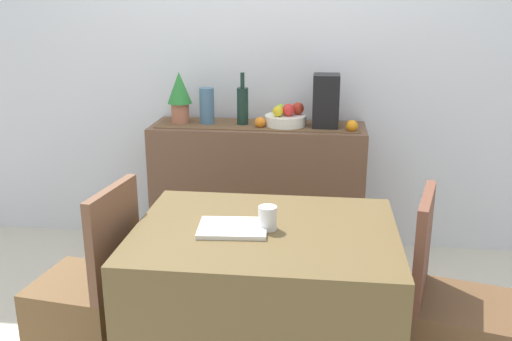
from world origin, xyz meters
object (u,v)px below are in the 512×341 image
at_px(coffee_cup, 268,218).
at_px(open_book, 233,228).
at_px(coffee_maker, 326,101).
at_px(fruit_bowl, 285,120).
at_px(dining_table, 265,307).
at_px(wine_bottle, 243,105).
at_px(chair_near_window, 88,317).
at_px(ceramic_vase, 207,106).
at_px(chair_by_corner, 454,340).
at_px(potted_plant, 180,94).
at_px(sideboard_console, 258,191).

bearing_deg(coffee_cup, open_book, -169.96).
bearing_deg(coffee_maker, fruit_bowl, 180.00).
relative_size(dining_table, coffee_cup, 10.93).
height_order(wine_bottle, coffee_cup, wine_bottle).
bearing_deg(dining_table, chair_near_window, -179.84).
relative_size(ceramic_vase, open_book, 0.83).
height_order(wine_bottle, open_book, wine_bottle).
bearing_deg(wine_bottle, chair_near_window, -111.89).
bearing_deg(open_book, coffee_maker, 70.36).
height_order(fruit_bowl, wine_bottle, wine_bottle).
height_order(open_book, coffee_cup, coffee_cup).
distance_m(wine_bottle, chair_by_corner, 1.86).
distance_m(ceramic_vase, dining_table, 1.54).
bearing_deg(coffee_cup, potted_plant, 117.66).
bearing_deg(potted_plant, ceramic_vase, 0.00).
height_order(potted_plant, coffee_cup, potted_plant).
relative_size(fruit_bowl, wine_bottle, 0.79).
bearing_deg(potted_plant, dining_table, -62.57).
height_order(potted_plant, chair_by_corner, potted_plant).
bearing_deg(dining_table, coffee_cup, -34.44).
relative_size(wine_bottle, chair_by_corner, 0.37).
bearing_deg(coffee_maker, dining_table, -100.33).
height_order(ceramic_vase, coffee_cup, ceramic_vase).
distance_m(coffee_maker, potted_plant, 0.92).
height_order(dining_table, chair_by_corner, chair_by_corner).
xyz_separation_m(coffee_cup, chair_near_window, (-0.82, 0.00, -0.52)).
bearing_deg(fruit_bowl, coffee_maker, 0.00).
distance_m(fruit_bowl, dining_table, 1.43).
distance_m(sideboard_console, open_book, 1.38).
bearing_deg(open_book, chair_near_window, 173.23).
distance_m(wine_bottle, dining_table, 1.49).
bearing_deg(wine_bottle, coffee_cup, -77.64).
distance_m(sideboard_console, potted_plant, 0.80).
distance_m(sideboard_console, fruit_bowl, 0.51).
bearing_deg(chair_near_window, potted_plant, 84.53).
xyz_separation_m(wine_bottle, open_book, (0.15, -1.35, -0.26)).
bearing_deg(coffee_maker, potted_plant, 180.00).
distance_m(coffee_maker, open_book, 1.43).
relative_size(ceramic_vase, chair_near_window, 0.26).
bearing_deg(ceramic_vase, chair_near_window, -102.86).
height_order(coffee_maker, coffee_cup, coffee_maker).
relative_size(wine_bottle, coffee_maker, 1.01).
bearing_deg(fruit_bowl, sideboard_console, 180.00).
bearing_deg(dining_table, coffee_maker, 79.67).
xyz_separation_m(ceramic_vase, coffee_cup, (0.52, -1.32, -0.21)).
height_order(sideboard_console, fruit_bowl, fruit_bowl).
bearing_deg(coffee_cup, sideboard_console, 98.25).
bearing_deg(coffee_cup, ceramic_vase, 111.41).
relative_size(potted_plant, chair_near_window, 0.37).
bearing_deg(coffee_cup, fruit_bowl, 90.83).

